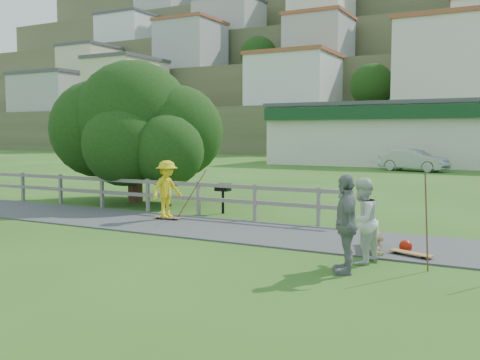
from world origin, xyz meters
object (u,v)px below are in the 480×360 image
Objects in this scene: spectator_a at (362,221)px; bbq at (223,199)px; car_silver at (414,160)px; spectator_b at (346,224)px; tree at (135,143)px; skater_fallen at (375,239)px; skater_rider at (167,192)px.

spectator_a is 1.76× the size of bbq.
car_silver reaches higher than bbq.
spectator_b is 28.91m from car_silver.
bbq is (-5.69, 5.40, -0.44)m from spectator_b.
bbq is at bearing -112.81° from spectator_a.
tree is at bearing -146.35° from spectator_b.
spectator_a is 11.77m from tree.
skater_fallen is at bearing -165.70° from spectator_a.
bbq is (-2.00, -23.27, -0.27)m from car_silver.
skater_fallen is 27.01m from car_silver.
tree is at bearing 165.04° from bbq.
spectator_a is at bearing -157.52° from car_silver.
tree is at bearing 62.13° from skater_rider.
bbq reaches higher than skater_fallen.
spectator_b reaches higher than skater_fallen.
bbq is at bearing -157.23° from spectator_b.
skater_fallen is (6.58, -1.48, -0.54)m from skater_rider.
car_silver is (-3.70, 28.67, -0.17)m from spectator_b.
spectator_b is 1.89× the size of bbq.
skater_rider is 7.33m from spectator_b.
spectator_b is 7.86m from bbq.
tree reaches higher than bbq.
car_silver is at bearing 5.84° from skater_rider.
skater_rider is at bearing 148.94° from skater_fallen.
skater_rider reaches higher than bbq.
spectator_b is (-0.08, -1.93, 0.62)m from skater_fallen.
skater_fallen is 1.73× the size of bbq.
tree is (-10.25, 5.63, 1.37)m from spectator_a.
spectator_a reaches higher than car_silver.
bbq is (4.49, -1.11, -1.74)m from tree.
skater_rider is 2.17m from bbq.
spectator_b is (-0.07, -0.88, 0.07)m from spectator_a.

